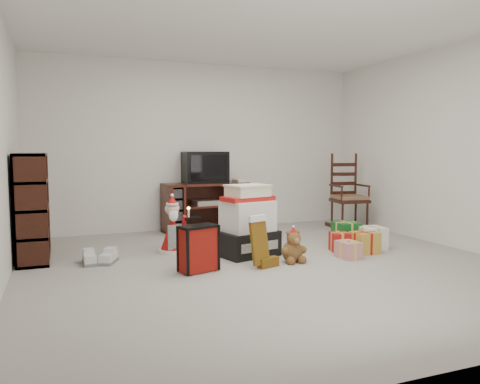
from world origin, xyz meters
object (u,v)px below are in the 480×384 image
object	(u,v)px
gift_cluster	(354,239)
bookshelf	(33,209)
tv_stand	(206,207)
crt_television	(205,167)
rocking_chair	(347,202)
gift_pile	(248,225)
santa_figurine	(255,228)
sneaker_pair	(99,259)
teddy_bear	(293,248)
mrs_claus_figurine	(173,231)
red_suitcase	(198,248)

from	to	relation	value
gift_cluster	bookshelf	bearing A→B (deg)	166.20
tv_stand	crt_television	xyz separation A→B (m)	(-0.00, 0.01, 0.59)
rocking_chair	gift_pile	xyz separation A→B (m)	(-2.13, -1.17, -0.06)
santa_figurine	bookshelf	bearing A→B (deg)	175.39
tv_stand	sneaker_pair	world-z (taller)	tv_stand
gift_pile	gift_cluster	size ratio (longest dim) A/B	0.75
rocking_chair	teddy_bear	size ratio (longest dim) A/B	3.50
bookshelf	sneaker_pair	xyz separation A→B (m)	(0.65, -0.48, -0.51)
rocking_chair	tv_stand	bearing A→B (deg)	172.44
sneaker_pair	rocking_chair	bearing A→B (deg)	22.41
teddy_bear	crt_television	bearing A→B (deg)	97.72
rocking_chair	teddy_bear	xyz separation A→B (m)	(-1.80, -1.64, -0.26)
tv_stand	gift_cluster	size ratio (longest dim) A/B	1.22
mrs_claus_figurine	gift_cluster	bearing A→B (deg)	-17.38
red_suitcase	mrs_claus_figurine	xyz separation A→B (m)	(-0.04, 0.95, 0.02)
tv_stand	gift_pile	xyz separation A→B (m)	(-0.04, -1.74, -0.01)
tv_stand	mrs_claus_figurine	world-z (taller)	tv_stand
teddy_bear	bookshelf	bearing A→B (deg)	155.86
teddy_bear	santa_figurine	size ratio (longest dim) A/B	0.61
mrs_claus_figurine	sneaker_pair	distance (m)	0.91
rocking_chair	teddy_bear	distance (m)	2.45
rocking_chair	red_suitcase	distance (m)	3.31
santa_figurine	mrs_claus_figurine	xyz separation A→B (m)	(-1.06, -0.02, 0.04)
rocking_chair	teddy_bear	world-z (taller)	rocking_chair
crt_television	gift_cluster	bearing A→B (deg)	-54.35
bookshelf	sneaker_pair	distance (m)	0.95
teddy_bear	crt_television	size ratio (longest dim) A/B	0.53
red_suitcase	teddy_bear	world-z (taller)	red_suitcase
rocking_chair	red_suitcase	xyz separation A→B (m)	(-2.85, -1.66, -0.17)
tv_stand	bookshelf	distance (m)	2.54
sneaker_pair	gift_cluster	world-z (taller)	gift_cluster
red_suitcase	rocking_chair	bearing A→B (deg)	14.25
red_suitcase	santa_figurine	distance (m)	1.42
gift_pile	teddy_bear	xyz separation A→B (m)	(0.33, -0.47, -0.20)
red_suitcase	crt_television	world-z (taller)	crt_television
teddy_bear	sneaker_pair	bearing A→B (deg)	160.52
gift_pile	crt_television	xyz separation A→B (m)	(0.03, 1.75, 0.60)
santa_figurine	gift_cluster	size ratio (longest dim) A/B	0.53
tv_stand	santa_figurine	world-z (taller)	tv_stand
gift_cluster	red_suitcase	bearing A→B (deg)	-171.54
bookshelf	red_suitcase	xyz separation A→B (m)	(1.54, -1.18, -0.33)
santa_figurine	crt_television	distance (m)	1.48
teddy_bear	crt_television	xyz separation A→B (m)	(-0.30, 2.22, 0.80)
gift_cluster	rocking_chair	bearing A→B (deg)	59.04
santa_figurine	crt_television	size ratio (longest dim) A/B	0.88
gift_pile	gift_cluster	world-z (taller)	gift_pile
gift_pile	gift_cluster	xyz separation A→B (m)	(1.32, -0.18, -0.22)
crt_television	mrs_claus_figurine	bearing A→B (deg)	-119.59
gift_pile	red_suitcase	world-z (taller)	gift_pile
tv_stand	gift_cluster	world-z (taller)	tv_stand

